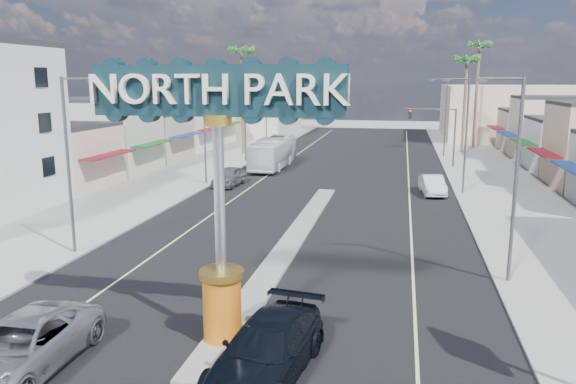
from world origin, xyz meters
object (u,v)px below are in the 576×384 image
at_px(streetlight_r_near, 513,170).
at_px(streetlight_l_mid, 206,125).
at_px(streetlight_r_far, 444,113).
at_px(car_parked_right, 432,185).
at_px(traffic_signal_right, 437,125).
at_px(gateway_sign, 219,172).
at_px(city_bus, 273,153).
at_px(traffic_signal_left, 261,123).
at_px(palm_right_mid, 467,65).
at_px(suv_right, 267,349).
at_px(streetlight_l_near, 71,157).
at_px(palm_right_far, 479,51).
at_px(streetlight_l_far, 267,111).
at_px(suv_left, 21,346).
at_px(streetlight_r_mid, 464,130).
at_px(car_parked_left, 229,176).
at_px(palm_left_far, 242,57).

bearing_deg(streetlight_r_near, streetlight_l_mid, 136.21).
height_order(streetlight_r_far, car_parked_right, streetlight_r_far).
bearing_deg(traffic_signal_right, gateway_sign, -102.33).
bearing_deg(city_bus, traffic_signal_left, 120.08).
relative_size(streetlight_l_mid, streetlight_r_far, 1.00).
height_order(palm_right_mid, car_parked_right, palm_right_mid).
xyz_separation_m(streetlight_l_mid, suv_right, (12.43, -29.81, -4.21)).
height_order(traffic_signal_right, palm_right_mid, palm_right_mid).
height_order(streetlight_r_near, car_parked_right, streetlight_r_near).
relative_size(traffic_signal_left, streetlight_l_near, 0.67).
distance_m(palm_right_mid, palm_right_far, 6.57).
height_order(streetlight_l_near, streetlight_l_mid, same).
xyz_separation_m(traffic_signal_right, streetlight_r_far, (1.25, 8.01, 0.79)).
height_order(traffic_signal_right, streetlight_r_far, streetlight_r_far).
height_order(gateway_sign, palm_right_mid, palm_right_mid).
bearing_deg(car_parked_right, traffic_signal_right, 79.64).
bearing_deg(streetlight_r_near, streetlight_l_far, 116.42).
height_order(suv_left, suv_right, suv_right).
height_order(streetlight_r_near, streetlight_r_mid, same).
distance_m(streetlight_l_far, car_parked_right, 29.56).
bearing_deg(streetlight_l_far, palm_right_far, 21.46).
distance_m(gateway_sign, city_bus, 39.10).
xyz_separation_m(gateway_sign, streetlight_r_mid, (10.43, 28.02, -0.86)).
xyz_separation_m(car_parked_right, city_bus, (-15.25, 10.69, 0.79)).
xyz_separation_m(streetlight_r_mid, palm_right_mid, (2.57, 26.00, 5.54)).
height_order(streetlight_l_far, car_parked_left, streetlight_l_far).
xyz_separation_m(streetlight_l_near, city_bus, (3.43, 30.20, -3.52)).
bearing_deg(car_parked_right, palm_right_mid, 73.16).
bearing_deg(streetlight_r_far, palm_left_far, -175.12).
xyz_separation_m(streetlight_l_far, suv_right, (12.43, -51.81, -4.21)).
distance_m(streetlight_l_near, city_bus, 30.60).
distance_m(streetlight_l_mid, streetlight_r_near, 28.90).
xyz_separation_m(traffic_signal_left, streetlight_l_mid, (-1.25, -13.99, 0.79)).
bearing_deg(suv_right, traffic_signal_right, 88.68).
bearing_deg(streetlight_l_mid, traffic_signal_right, 35.50).
bearing_deg(palm_right_mid, traffic_signal_left, -151.58).
distance_m(suv_right, car_parked_left, 31.37).
xyz_separation_m(palm_left_far, city_bus, (6.00, -9.80, -9.95)).
bearing_deg(palm_right_far, traffic_signal_left, -143.33).
bearing_deg(suv_right, palm_right_mid, 86.84).
relative_size(streetlight_r_mid, streetlight_r_far, 1.00).
bearing_deg(streetlight_r_far, traffic_signal_right, -98.86).
bearing_deg(suv_right, gateway_sign, 146.25).
xyz_separation_m(streetlight_l_mid, suv_left, (4.99, -31.09, -4.23)).
xyz_separation_m(streetlight_l_near, streetlight_l_far, (0.00, 42.00, 0.00)).
distance_m(traffic_signal_left, car_parked_right, 22.94).
height_order(gateway_sign, suv_left, gateway_sign).
bearing_deg(streetlight_r_far, city_bus, -145.91).
distance_m(streetlight_r_mid, city_bus, 20.50).
xyz_separation_m(streetlight_r_near, car_parked_right, (-2.18, 19.51, -4.32)).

